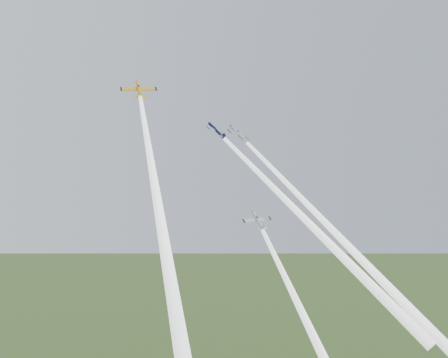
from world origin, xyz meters
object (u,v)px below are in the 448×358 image
(plane_navy, at_px, (216,130))
(plane_silver_low, at_px, (258,221))
(plane_silver_right, at_px, (239,135))
(plane_yellow, at_px, (139,90))

(plane_navy, relative_size, plane_silver_low, 0.96)
(plane_navy, distance_m, plane_silver_right, 10.47)
(plane_yellow, relative_size, plane_silver_right, 1.02)
(plane_yellow, bearing_deg, plane_silver_low, -18.98)
(plane_yellow, distance_m, plane_silver_right, 29.66)
(plane_navy, bearing_deg, plane_silver_right, -7.31)
(plane_yellow, height_order, plane_silver_low, plane_yellow)
(plane_yellow, xyz_separation_m, plane_silver_low, (20.79, -18.72, -30.84))
(plane_yellow, bearing_deg, plane_navy, 3.22)
(plane_navy, xyz_separation_m, plane_silver_right, (10.03, 3.00, 0.02))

